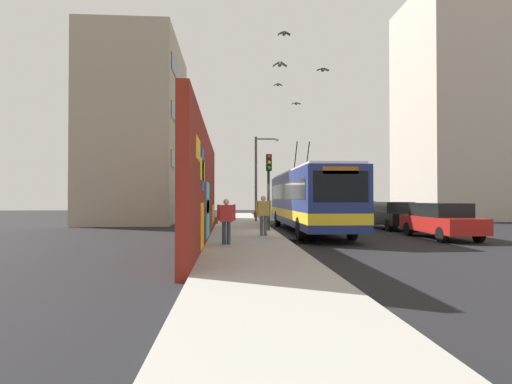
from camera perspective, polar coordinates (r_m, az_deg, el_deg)
name	(u,v)px	position (r m, az deg, el deg)	size (l,w,h in m)	color
ground_plane	(277,235)	(19.80, 3.01, -6.08)	(80.00, 80.00, 0.00)	black
sidewalk_slab	(245,233)	(19.67, -1.65, -5.90)	(48.00, 3.20, 0.15)	#9E9B93
graffiti_wall	(204,188)	(15.79, -7.47, 0.51)	(14.38, 0.32, 4.37)	maroon
building_far_left	(138,134)	(31.44, -16.52, 7.99)	(10.08, 6.19, 13.23)	#9E937F
building_far_right	(456,109)	(38.88, 26.61, 10.59)	(8.72, 8.07, 18.90)	#B2A899
city_bus	(308,198)	(21.32, 7.39, -0.89)	(12.67, 2.52, 4.99)	navy
parked_car_red	(440,220)	(19.54, 24.81, -3.62)	(4.56, 1.78, 1.58)	#B21E19
parked_car_black	(392,215)	(24.30, 18.83, -3.10)	(4.43, 1.81, 1.58)	black
parked_car_navy	(358,211)	(30.04, 14.32, -2.67)	(4.36, 1.91, 1.58)	navy
pedestrian_near_wall	(226,218)	(14.29, -4.30, -3.70)	(0.22, 0.73, 1.62)	#2D3F59
pedestrian_at_curb	(263,212)	(17.53, 1.04, -2.87)	(0.24, 0.77, 1.75)	#595960
traffic_light	(269,179)	(20.29, 1.83, 1.91)	(0.49, 0.28, 3.89)	#2D382D
street_lamp	(259,172)	(28.57, 0.41, 2.85)	(0.44, 1.75, 6.03)	#4C4C51
flying_pigeons	(292,75)	(20.40, 5.15, 16.31)	(9.77, 2.79, 2.28)	#47474C
curbside_puddle	(301,242)	(16.68, 6.42, -7.05)	(1.89, 1.89, 0.00)	black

